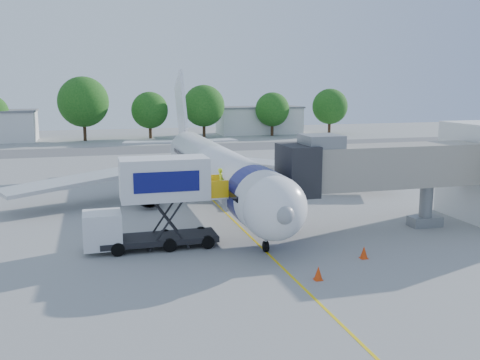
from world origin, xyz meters
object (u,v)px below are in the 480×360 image
object	(u,v)px
ground_tug	(363,287)
jet_bridge	(369,167)
aircraft	(215,168)
catering_hiloader	(154,203)

from	to	relation	value
ground_tug	jet_bridge	bearing A→B (deg)	78.52
aircraft	catering_hiloader	bearing A→B (deg)	-119.41
catering_hiloader	jet_bridge	bearing A→B (deg)	0.01
jet_bridge	ground_tug	bearing A→B (deg)	-119.38
catering_hiloader	ground_tug	distance (m)	13.71
jet_bridge	catering_hiloader	size ratio (longest dim) A/B	1.63
jet_bridge	ground_tug	distance (m)	12.93
aircraft	jet_bridge	world-z (taller)	aircraft
jet_bridge	catering_hiloader	xyz separation A→B (m)	(-14.26, -0.00, -1.59)
ground_tug	aircraft	bearing A→B (deg)	112.83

